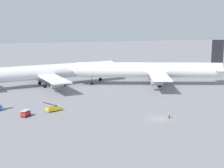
{
  "coord_description": "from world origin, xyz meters",
  "views": [
    {
      "loc": [
        -34.83,
        -73.73,
        24.53
      ],
      "look_at": [
        -3.83,
        27.96,
        4.0
      ],
      "focal_mm": 53.21,
      "sensor_mm": 36.0,
      "label": 1
    }
  ],
  "objects_px": {
    "pushback_tug": "(59,82)",
    "ground_crew_wing_walker_right": "(169,115)",
    "airliner_being_pushed": "(150,70)",
    "gse_baggage_cart_trailing": "(25,113)",
    "gse_belt_loader_portside": "(53,108)",
    "airliner_at_gate_left": "(50,72)"
  },
  "relations": [
    {
      "from": "airliner_at_gate_left",
      "to": "pushback_tug",
      "type": "distance_m",
      "value": 5.26
    },
    {
      "from": "pushback_tug",
      "to": "ground_crew_wing_walker_right",
      "type": "distance_m",
      "value": 56.12
    },
    {
      "from": "pushback_tug",
      "to": "gse_baggage_cart_trailing",
      "type": "bearing_deg",
      "value": -109.56
    },
    {
      "from": "pushback_tug",
      "to": "gse_belt_loader_portside",
      "type": "bearing_deg",
      "value": -100.27
    },
    {
      "from": "pushback_tug",
      "to": "ground_crew_wing_walker_right",
      "type": "height_order",
      "value": "pushback_tug"
    },
    {
      "from": "gse_baggage_cart_trailing",
      "to": "ground_crew_wing_walker_right",
      "type": "relative_size",
      "value": 1.86
    },
    {
      "from": "gse_belt_loader_portside",
      "to": "ground_crew_wing_walker_right",
      "type": "xyz_separation_m",
      "value": [
        27.32,
        -15.33,
        0.05
      ]
    },
    {
      "from": "pushback_tug",
      "to": "gse_baggage_cart_trailing",
      "type": "height_order",
      "value": "pushback_tug"
    },
    {
      "from": "airliner_being_pushed",
      "to": "gse_baggage_cart_trailing",
      "type": "distance_m",
      "value": 56.22
    },
    {
      "from": "airliner_at_gate_left",
      "to": "pushback_tug",
      "type": "bearing_deg",
      "value": -0.2
    },
    {
      "from": "airliner_at_gate_left",
      "to": "ground_crew_wing_walker_right",
      "type": "relative_size",
      "value": 33.73
    },
    {
      "from": "airliner_being_pushed",
      "to": "gse_belt_loader_portside",
      "type": "distance_m",
      "value": 48.29
    },
    {
      "from": "pushback_tug",
      "to": "airliner_at_gate_left",
      "type": "bearing_deg",
      "value": 179.8
    },
    {
      "from": "airliner_being_pushed",
      "to": "pushback_tug",
      "type": "xyz_separation_m",
      "value": [
        -33.4,
        10.38,
        -4.64
      ]
    },
    {
      "from": "airliner_at_gate_left",
      "to": "gse_baggage_cart_trailing",
      "type": "relative_size",
      "value": 18.13
    },
    {
      "from": "airliner_being_pushed",
      "to": "gse_baggage_cart_trailing",
      "type": "height_order",
      "value": "airliner_being_pushed"
    },
    {
      "from": "pushback_tug",
      "to": "gse_belt_loader_portside",
      "type": "height_order",
      "value": "gse_belt_loader_portside"
    },
    {
      "from": "airliner_at_gate_left",
      "to": "gse_belt_loader_portside",
      "type": "height_order",
      "value": "airliner_at_gate_left"
    },
    {
      "from": "airliner_at_gate_left",
      "to": "gse_belt_loader_portside",
      "type": "relative_size",
      "value": 11.31
    },
    {
      "from": "gse_baggage_cart_trailing",
      "to": "ground_crew_wing_walker_right",
      "type": "xyz_separation_m",
      "value": [
        34.82,
        -12.27,
        0.02
      ]
    },
    {
      "from": "airliner_being_pushed",
      "to": "ground_crew_wing_walker_right",
      "type": "xyz_separation_m",
      "value": [
        -12.76,
        -41.8,
        -4.97
      ]
    },
    {
      "from": "gse_baggage_cart_trailing",
      "to": "airliner_being_pushed",
      "type": "bearing_deg",
      "value": 31.83
    }
  ]
}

